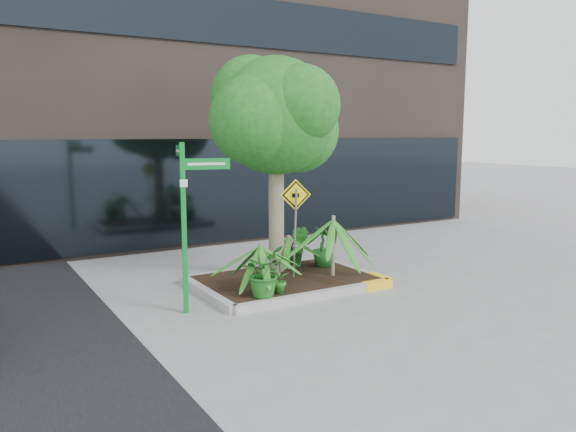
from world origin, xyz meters
TOP-DOWN VIEW (x-y plane):
  - ground at (0.00, 0.00)m, footprint 80.00×80.00m
  - planter at (0.23, 0.27)m, footprint 3.35×2.36m
  - tree at (0.32, 0.87)m, footprint 2.88×2.56m
  - palm_front at (1.06, -0.02)m, footprint 1.29×1.29m
  - palm_left at (-0.56, -0.14)m, footprint 0.91×0.91m
  - palm_back at (0.59, 0.84)m, footprint 0.77×0.77m
  - shrub_a at (-0.75, -0.55)m, footprint 1.03×1.03m
  - shrub_b at (1.33, 0.69)m, footprint 0.51×0.51m
  - shrub_c at (-0.42, -0.55)m, footprint 0.53×0.53m
  - shrub_d at (0.82, 0.90)m, footprint 0.66×0.66m
  - street_sign_post at (-1.94, -0.26)m, footprint 0.78×0.91m
  - cattle_sign at (0.27, 0.08)m, footprint 0.55×0.26m

SIDE VIEW (x-z plane):
  - ground at x=0.00m, z-range 0.00..0.00m
  - planter at x=0.23m, z-range 0.03..0.18m
  - shrub_c at x=-0.42m, z-range 0.15..0.86m
  - shrub_a at x=-0.75m, z-range 0.15..0.96m
  - shrub_b at x=1.33m, z-range 0.15..0.97m
  - shrub_d at x=0.82m, z-range 0.15..1.00m
  - palm_back at x=0.59m, z-range 0.36..1.21m
  - palm_left at x=-0.56m, z-range 0.40..1.41m
  - palm_front at x=1.06m, z-range 0.51..1.95m
  - cattle_sign at x=0.27m, z-range 0.48..2.34m
  - street_sign_post at x=-1.94m, z-range 0.32..3.02m
  - tree at x=0.32m, z-range 0.99..5.32m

